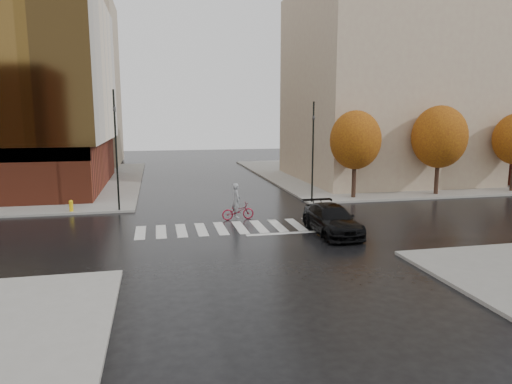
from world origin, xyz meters
TOP-DOWN VIEW (x-y plane):
  - ground at (0.00, 0.00)m, footprint 120.00×120.00m
  - sidewalk_ne at (21.00, 21.00)m, footprint 30.00×30.00m
  - crosswalk at (0.00, 0.50)m, footprint 12.00×3.00m
  - building_ne_tan at (17.00, 17.00)m, footprint 16.00×16.00m
  - building_nw_far at (-16.00, 37.00)m, footprint 14.00×12.00m
  - tree_ne_a at (10.00, 7.40)m, footprint 3.80×3.80m
  - tree_ne_b at (17.00, 7.40)m, footprint 4.20×4.20m
  - sedan at (4.59, -1.80)m, footprint 2.14×5.21m
  - cyclist at (0.20, 2.50)m, footprint 2.04×0.89m
  - traffic_light_nw at (-7.01, 6.30)m, footprint 0.21×0.18m
  - traffic_light_ne at (6.30, 6.30)m, footprint 0.18×0.20m
  - fire_hydrant at (-10.00, 6.50)m, footprint 0.27×0.27m
  - manhole at (3.96, -2.00)m, footprint 0.64×0.64m

SIDE VIEW (x-z plane):
  - ground at x=0.00m, z-range 0.00..0.00m
  - crosswalk at x=0.00m, z-range 0.00..0.01m
  - manhole at x=3.96m, z-range 0.00..0.01m
  - sidewalk_ne at x=21.00m, z-range 0.00..0.15m
  - fire_hydrant at x=-10.00m, z-range 0.19..0.93m
  - sedan at x=4.59m, z-range 0.00..1.51m
  - cyclist at x=0.20m, z-range -0.36..1.89m
  - traffic_light_ne at x=6.30m, z-range 0.62..7.69m
  - tree_ne_a at x=10.00m, z-range 1.20..7.71m
  - traffic_light_nw at x=-7.01m, z-range 0.74..8.48m
  - tree_ne_b at x=17.00m, z-range 1.17..8.07m
  - building_ne_tan at x=17.00m, z-range 0.15..18.15m
  - building_nw_far at x=-16.00m, z-range 0.15..20.15m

